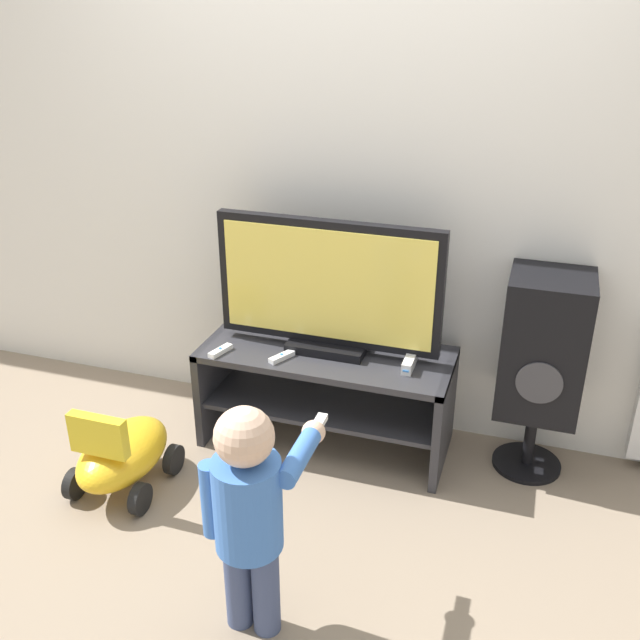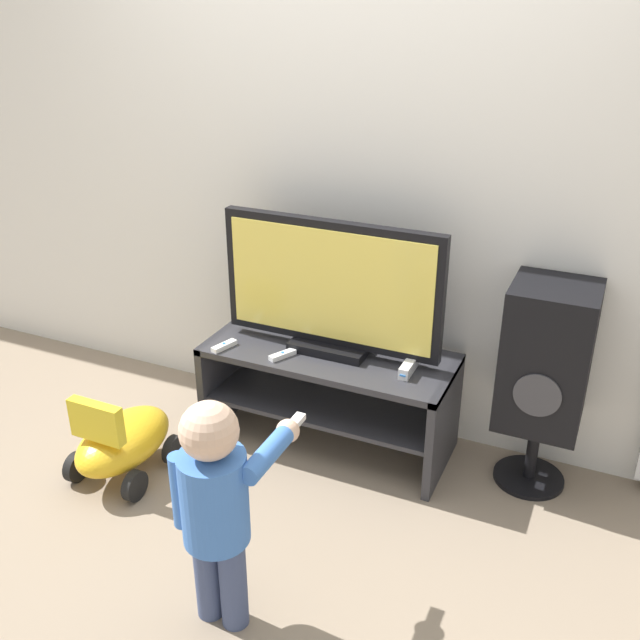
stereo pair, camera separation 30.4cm
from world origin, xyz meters
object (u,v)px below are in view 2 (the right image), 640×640
ride_on_toy (122,441)px  speaker_tower (546,361)px  game_console (409,367)px  remote_primary (224,346)px  child (217,498)px  television (331,289)px  remote_secondary (283,355)px

ride_on_toy → speaker_tower: bearing=22.7°
game_console → remote_primary: size_ratio=1.26×
speaker_tower → ride_on_toy: (-1.65, -0.69, -0.43)m
game_console → remote_primary: bearing=-170.8°
speaker_tower → game_console: bearing=-166.9°
child → speaker_tower: (0.82, 1.19, 0.09)m
child → ride_on_toy: (-0.82, 0.50, -0.34)m
television → game_console: (0.39, -0.05, -0.27)m
game_console → remote_primary: (-0.83, -0.14, -0.01)m
ride_on_toy → game_console: bearing=26.9°
remote_primary → remote_secondary: (0.28, 0.03, 0.00)m
remote_primary → speaker_tower: size_ratio=0.15×
game_console → remote_secondary: (-0.55, -0.10, -0.01)m
game_console → speaker_tower: (0.54, 0.13, 0.09)m
child → ride_on_toy: size_ratio=1.67×
remote_primary → ride_on_toy: 0.61m
television → remote_secondary: size_ratio=7.66×
remote_secondary → ride_on_toy: (-0.56, -0.46, -0.33)m
game_console → speaker_tower: speaker_tower is taller
remote_primary → child: (0.54, -0.93, 0.01)m
remote_primary → ride_on_toy: size_ratio=0.26×
television → child: size_ratio=1.17×
game_console → ride_on_toy: (-1.11, -0.56, -0.34)m
game_console → child: (-0.29, -1.07, -0.00)m
television → child: bearing=-85.0°
game_console → ride_on_toy: game_console is taller
ride_on_toy → television: bearing=40.2°
child → remote_primary: bearing=120.2°
remote_primary → remote_secondary: bearing=6.5°
remote_secondary → speaker_tower: (1.09, 0.23, 0.10)m
remote_secondary → ride_on_toy: size_ratio=0.26×
television → remote_primary: 0.56m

